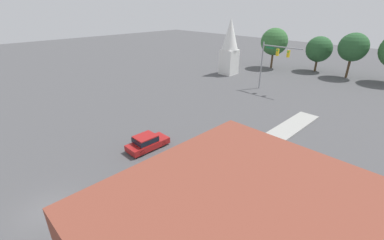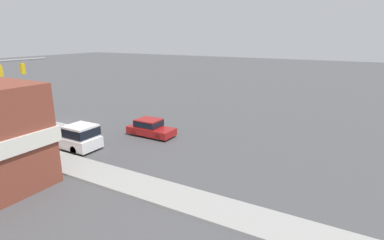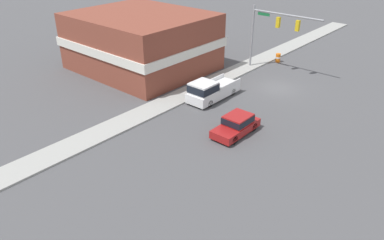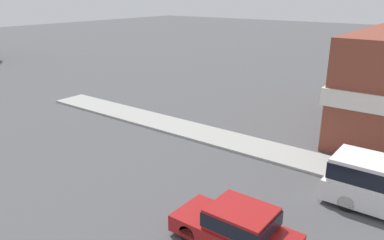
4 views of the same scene
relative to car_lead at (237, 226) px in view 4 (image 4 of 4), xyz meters
name	(u,v)px [view 4 (image 4 of 4)]	position (x,y,z in m)	size (l,w,h in m)	color
car_lead	(237,226)	(0.00, 0.00, 0.00)	(1.82, 4.22, 1.49)	black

